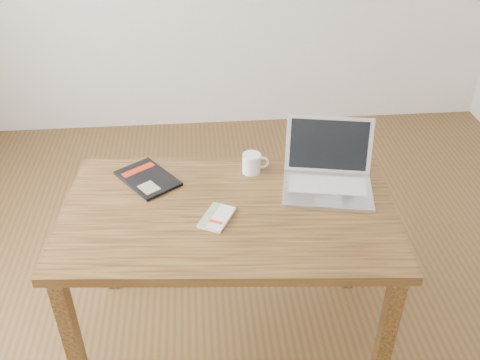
{
  "coord_description": "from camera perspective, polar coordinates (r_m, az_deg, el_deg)",
  "views": [
    {
      "loc": [
        -0.26,
        -1.8,
        2.05
      ],
      "look_at": [
        -0.1,
        -0.06,
        0.85
      ],
      "focal_mm": 40.0,
      "sensor_mm": 36.0,
      "label": 1
    }
  ],
  "objects": [
    {
      "name": "black_guidebook",
      "position": [
        2.33,
        -9.82,
        0.18
      ],
      "size": [
        0.3,
        0.32,
        0.01
      ],
      "rotation": [
        0.0,
        0.0,
        0.63
      ],
      "color": "black",
      "rests_on": "desk"
    },
    {
      "name": "coffee_mug",
      "position": [
        2.32,
        1.32,
        1.85
      ],
      "size": [
        0.12,
        0.08,
        0.09
      ],
      "rotation": [
        0.0,
        0.0,
        0.01
      ],
      "color": "white",
      "rests_on": "desk"
    },
    {
      "name": "laptop",
      "position": [
        2.27,
        9.35,
        0.66
      ],
      "size": [
        0.42,
        0.39,
        0.25
      ],
      "rotation": [
        0.0,
        0.0,
        -0.19
      ],
      "color": "silver",
      "rests_on": "desk"
    },
    {
      "name": "desk",
      "position": [
        2.18,
        -1.17,
        -5.07
      ],
      "size": [
        1.39,
        0.87,
        0.75
      ],
      "rotation": [
        0.0,
        0.0,
        -0.08
      ],
      "color": "#513618",
      "rests_on": "ground"
    },
    {
      "name": "room",
      "position": [
        1.94,
        0.83,
        13.53
      ],
      "size": [
        4.04,
        4.04,
        2.7
      ],
      "color": "brown",
      "rests_on": "ground"
    },
    {
      "name": "white_guidebook",
      "position": [
        2.08,
        -2.49,
        -4.01
      ],
      "size": [
        0.16,
        0.19,
        0.01
      ],
      "rotation": [
        0.0,
        0.0,
        -0.46
      ],
      "color": "silver",
      "rests_on": "desk"
    }
  ]
}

